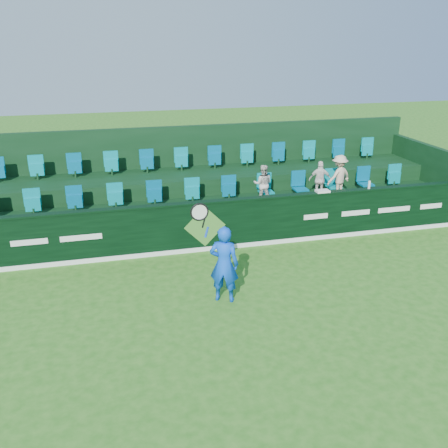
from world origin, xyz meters
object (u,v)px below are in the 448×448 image
object	(u,v)px
drinks_bottle	(369,185)
spectator_right	(339,176)
towel	(323,191)
tennis_player	(224,263)
spectator_left	(263,184)
spectator_middle	(320,180)

from	to	relation	value
drinks_bottle	spectator_right	bearing A→B (deg)	107.86
towel	drinks_bottle	distance (m)	1.40
tennis_player	spectator_left	size ratio (longest dim) A/B	2.08
spectator_left	drinks_bottle	distance (m)	2.95
spectator_middle	towel	distance (m)	1.20
spectator_middle	towel	size ratio (longest dim) A/B	3.06
towel	drinks_bottle	bearing A→B (deg)	0.00
tennis_player	spectator_right	world-z (taller)	tennis_player
towel	spectator_middle	bearing A→B (deg)	68.82
tennis_player	spectator_left	world-z (taller)	tennis_player
tennis_player	spectator_right	size ratio (longest dim) A/B	1.84
spectator_middle	spectator_right	distance (m)	0.60
tennis_player	towel	bearing A→B (deg)	38.29
spectator_middle	spectator_left	bearing A→B (deg)	15.97
drinks_bottle	tennis_player	bearing A→B (deg)	-150.65
tennis_player	spectator_middle	distance (m)	5.49
spectator_left	drinks_bottle	bearing A→B (deg)	175.34
tennis_player	drinks_bottle	distance (m)	5.59
drinks_bottle	spectator_middle	bearing A→B (deg)	130.63
tennis_player	drinks_bottle	bearing A→B (deg)	29.35
spectator_left	spectator_right	bearing A→B (deg)	-162.36
spectator_left	towel	bearing A→B (deg)	157.65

